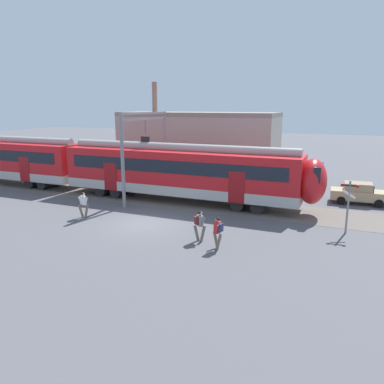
{
  "coord_description": "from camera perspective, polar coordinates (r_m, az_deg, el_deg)",
  "views": [
    {
      "loc": [
        11.1,
        -18.83,
        7.02
      ],
      "look_at": [
        1.97,
        2.64,
        1.6
      ],
      "focal_mm": 35.0,
      "sensor_mm": 36.0,
      "label": 1
    }
  ],
  "objects": [
    {
      "name": "ground_plane",
      "position": [
        22.96,
        -7.15,
        -4.83
      ],
      "size": [
        160.0,
        160.0,
        0.0
      ],
      "primitive_type": "plane",
      "color": "#515156"
    },
    {
      "name": "track_bed",
      "position": [
        34.23,
        -19.04,
        0.53
      ],
      "size": [
        80.0,
        4.4,
        0.01
      ],
      "primitive_type": "cube",
      "color": "#605951",
      "rests_on": "ground"
    },
    {
      "name": "background_building",
      "position": [
        35.61,
        0.79,
        6.93
      ],
      "size": [
        14.82,
        5.0,
        9.2
      ],
      "color": "gray",
      "rests_on": "ground"
    },
    {
      "name": "crossing_signal",
      "position": [
        22.32,
        22.77,
        -0.94
      ],
      "size": [
        0.96,
        0.22,
        3.0
      ],
      "color": "gray",
      "rests_on": "ground"
    },
    {
      "name": "pedestrian_grey",
      "position": [
        19.65,
        1.14,
        -4.8
      ],
      "size": [
        0.67,
        0.51,
        1.67
      ],
      "color": "#6B6051",
      "rests_on": "ground"
    },
    {
      "name": "catenary_gantry",
      "position": [
        28.68,
        -7.08,
        7.56
      ],
      "size": [
        0.24,
        6.64,
        6.53
      ],
      "color": "gray",
      "rests_on": "ground"
    },
    {
      "name": "commuter_train",
      "position": [
        32.23,
        -16.04,
        4.06
      ],
      "size": [
        38.05,
        3.07,
        4.73
      ],
      "color": "#B7B2AD",
      "rests_on": "ground"
    },
    {
      "name": "pedestrian_white",
      "position": [
        24.78,
        -16.23,
        -1.6
      ],
      "size": [
        0.64,
        0.58,
        1.67
      ],
      "color": "#6B6051",
      "rests_on": "ground"
    },
    {
      "name": "parked_car_tan",
      "position": [
        29.85,
        24.15,
        -0.15
      ],
      "size": [
        4.06,
        1.87,
        1.54
      ],
      "color": "tan",
      "rests_on": "ground"
    },
    {
      "name": "pedestrian_red",
      "position": [
        18.63,
        3.96,
        -5.84
      ],
      "size": [
        0.61,
        0.61,
        1.67
      ],
      "color": "#6B6051",
      "rests_on": "ground"
    }
  ]
}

